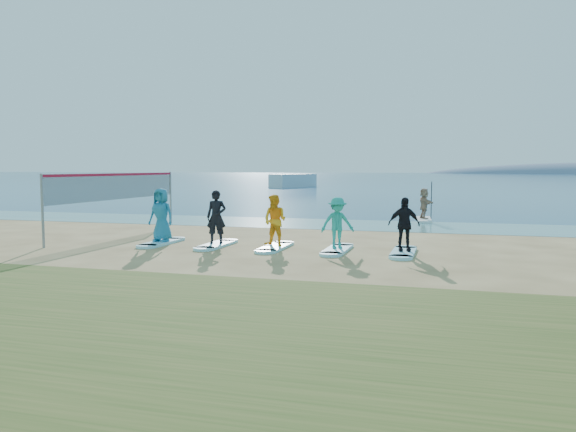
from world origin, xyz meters
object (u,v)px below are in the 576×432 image
(student_2, at_px, (275,220))
(paddleboarder, at_px, (424,203))
(student_3, at_px, (337,223))
(paddleboard, at_px, (424,220))
(boat_offshore_a, at_px, (293,187))
(surfboard_2, at_px, (275,247))
(student_4, at_px, (404,224))
(surfboard_3, at_px, (337,250))
(surfboard_1, at_px, (217,245))
(volleyball_net, at_px, (118,187))
(surfboard_0, at_px, (162,242))
(student_1, at_px, (216,217))
(student_0, at_px, (161,215))
(surfboard_4, at_px, (403,252))

(student_2, bearing_deg, paddleboarder, 84.87)
(student_3, bearing_deg, student_2, 155.19)
(paddleboard, height_order, paddleboarder, paddleboarder)
(boat_offshore_a, distance_m, surfboard_2, 60.38)
(paddleboard, xyz_separation_m, student_4, (-0.10, -11.54, 0.87))
(paddleboarder, relative_size, surfboard_3, 0.70)
(paddleboard, relative_size, boat_offshore_a, 0.36)
(surfboard_1, distance_m, student_4, 6.40)
(volleyball_net, height_order, paddleboard, volleyball_net)
(surfboard_0, distance_m, student_3, 6.40)
(surfboard_1, xyz_separation_m, student_1, (0.00, 0.00, 0.96))
(student_0, bearing_deg, surfboard_4, 4.20)
(surfboard_0, xyz_separation_m, student_3, (6.34, 0.00, 0.87))
(surfboard_0, xyz_separation_m, surfboard_4, (8.45, 0.00, 0.00))
(student_2, bearing_deg, student_0, -164.60)
(volleyball_net, relative_size, surfboard_2, 4.13)
(paddleboarder, height_order, boat_offshore_a, paddleboarder)
(surfboard_0, relative_size, student_1, 1.20)
(surfboard_2, bearing_deg, boat_offshore_a, 105.08)
(surfboard_3, height_order, surfboard_4, same)
(boat_offshore_a, xyz_separation_m, surfboard_2, (15.71, -58.30, 0.04))
(boat_offshore_a, relative_size, student_2, 4.83)
(surfboard_3, xyz_separation_m, surfboard_4, (2.11, 0.00, 0.00))
(surfboard_2, xyz_separation_m, student_4, (4.23, 0.00, 0.89))
(student_2, bearing_deg, boat_offshore_a, 120.48)
(student_2, xyz_separation_m, surfboard_3, (2.11, 0.00, -0.90))
(student_4, bearing_deg, student_1, 163.19)
(surfboard_0, distance_m, surfboard_2, 4.23)
(student_1, bearing_deg, paddleboard, 49.54)
(surfboard_2, xyz_separation_m, surfboard_4, (4.23, 0.00, 0.00))
(surfboard_4, bearing_deg, student_1, 180.00)
(student_0, distance_m, student_3, 6.34)
(student_1, bearing_deg, student_0, 168.68)
(paddleboarder, distance_m, student_2, 12.33)
(volleyball_net, xyz_separation_m, surfboard_1, (5.45, -2.48, -1.86))
(volleyball_net, bearing_deg, student_0, -36.65)
(surfboard_1, distance_m, surfboard_3, 4.23)
(student_0, xyz_separation_m, student_3, (6.34, 0.00, -0.11))
(student_0, xyz_separation_m, surfboard_1, (2.11, 0.00, -0.99))
(surfboard_4, relative_size, student_4, 1.30)
(student_0, bearing_deg, student_2, 4.20)
(student_4, bearing_deg, boat_offshore_a, 92.06)
(volleyball_net, height_order, student_1, volleyball_net)
(paddleboarder, relative_size, surfboard_2, 0.70)
(paddleboard, height_order, surfboard_4, paddleboard)
(paddleboard, height_order, surfboard_1, paddleboard)
(surfboard_1, height_order, student_4, student_4)
(paddleboard, bearing_deg, student_4, -94.92)
(paddleboard, height_order, surfboard_0, paddleboard)
(boat_offshore_a, xyz_separation_m, student_0, (11.48, -58.30, 1.03))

